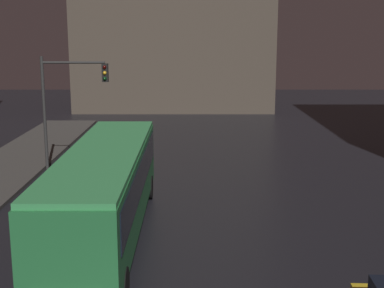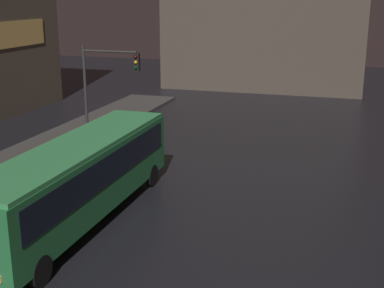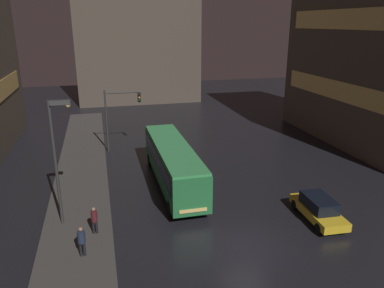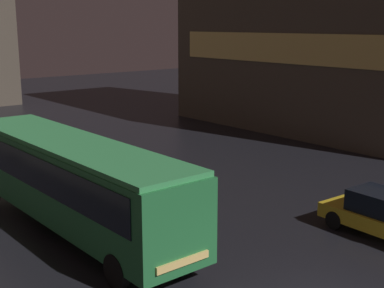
{
  "view_description": "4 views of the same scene",
  "coord_description": "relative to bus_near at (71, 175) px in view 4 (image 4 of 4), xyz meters",
  "views": [
    {
      "loc": [
        0.71,
        -8.42,
        6.93
      ],
      "look_at": [
        0.74,
        12.68,
        2.6
      ],
      "focal_mm": 50.0,
      "sensor_mm": 36.0,
      "label": 1
    },
    {
      "loc": [
        7.56,
        -7.91,
        8.53
      ],
      "look_at": [
        1.19,
        12.47,
        2.51
      ],
      "focal_mm": 50.0,
      "sensor_mm": 36.0,
      "label": 2
    },
    {
      "loc": [
        -7.19,
        -16.42,
        11.69
      ],
      "look_at": [
        -0.29,
        10.98,
        2.49
      ],
      "focal_mm": 35.0,
      "sensor_mm": 36.0,
      "label": 3
    },
    {
      "loc": [
        -10.2,
        -6.95,
        6.98
      ],
      "look_at": [
        2.27,
        8.07,
        2.56
      ],
      "focal_mm": 50.0,
      "sensor_mm": 36.0,
      "label": 4
    }
  ],
  "objects": [
    {
      "name": "bus_near",
      "position": [
        0.0,
        0.0,
        0.0
      ],
      "size": [
        2.53,
        12.06,
        3.16
      ],
      "rotation": [
        0.0,
        0.0,
        3.14
      ],
      "color": "#236B38",
      "rests_on": "ground"
    }
  ]
}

